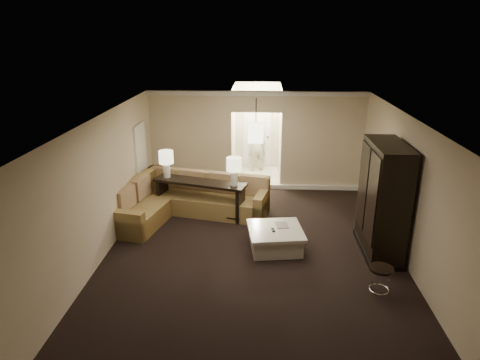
# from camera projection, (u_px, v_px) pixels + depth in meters

# --- Properties ---
(ground) EXTENTS (8.00, 8.00, 0.00)m
(ground) POSITION_uv_depth(u_px,v_px,m) (252.00, 256.00, 8.71)
(ground) COLOR black
(ground) RESTS_ON ground
(wall_back) EXTENTS (6.00, 0.04, 2.80)m
(wall_back) POSITION_uv_depth(u_px,v_px,m) (256.00, 141.00, 12.01)
(wall_back) COLOR beige
(wall_back) RESTS_ON ground
(wall_front) EXTENTS (6.00, 0.04, 2.80)m
(wall_front) POSITION_uv_depth(u_px,v_px,m) (244.00, 330.00, 4.48)
(wall_front) COLOR beige
(wall_front) RESTS_ON ground
(wall_left) EXTENTS (0.04, 8.00, 2.80)m
(wall_left) POSITION_uv_depth(u_px,v_px,m) (100.00, 189.00, 8.39)
(wall_left) COLOR beige
(wall_left) RESTS_ON ground
(wall_right) EXTENTS (0.04, 8.00, 2.80)m
(wall_right) POSITION_uv_depth(u_px,v_px,m) (411.00, 195.00, 8.10)
(wall_right) COLOR beige
(wall_right) RESTS_ON ground
(ceiling) EXTENTS (6.00, 8.00, 0.02)m
(ceiling) POSITION_uv_depth(u_px,v_px,m) (254.00, 121.00, 7.78)
(ceiling) COLOR silver
(ceiling) RESTS_ON wall_back
(crown_molding) EXTENTS (6.00, 0.10, 0.12)m
(crown_molding) POSITION_uv_depth(u_px,v_px,m) (257.00, 93.00, 11.52)
(crown_molding) COLOR silver
(crown_molding) RESTS_ON wall_back
(baseboard) EXTENTS (6.00, 0.10, 0.12)m
(baseboard) POSITION_uv_depth(u_px,v_px,m) (256.00, 186.00, 12.41)
(baseboard) COLOR silver
(baseboard) RESTS_ON ground
(side_door) EXTENTS (0.05, 0.90, 2.10)m
(side_door) POSITION_uv_depth(u_px,v_px,m) (142.00, 164.00, 11.14)
(side_door) COLOR white
(side_door) RESTS_ON ground
(foyer) EXTENTS (1.44, 2.02, 2.80)m
(foyer) POSITION_uv_depth(u_px,v_px,m) (257.00, 133.00, 13.31)
(foyer) COLOR white
(foyer) RESTS_ON ground
(sectional_sofa) EXTENTS (3.71, 2.74, 0.97)m
(sectional_sofa) POSITION_uv_depth(u_px,v_px,m) (183.00, 201.00, 10.50)
(sectional_sofa) COLOR brown
(sectional_sofa) RESTS_ON ground
(coffee_table) EXTENTS (1.25, 1.25, 0.47)m
(coffee_table) POSITION_uv_depth(u_px,v_px,m) (275.00, 238.00, 8.96)
(coffee_table) COLOR beige
(coffee_table) RESTS_ON ground
(console_table) EXTENTS (2.35, 1.15, 0.89)m
(console_table) POSITION_uv_depth(u_px,v_px,m) (200.00, 195.00, 10.49)
(console_table) COLOR black
(console_table) RESTS_ON ground
(armoire) EXTENTS (0.69, 1.61, 2.31)m
(armoire) POSITION_uv_depth(u_px,v_px,m) (383.00, 202.00, 8.55)
(armoire) COLOR black
(armoire) RESTS_ON ground
(drink_table) EXTENTS (0.42, 0.42, 0.52)m
(drink_table) POSITION_uv_depth(u_px,v_px,m) (381.00, 275.00, 7.35)
(drink_table) COLOR black
(drink_table) RESTS_ON ground
(table_lamp_left) EXTENTS (0.36, 0.36, 0.68)m
(table_lamp_left) POSITION_uv_depth(u_px,v_px,m) (166.00, 160.00, 10.49)
(table_lamp_left) COLOR white
(table_lamp_left) RESTS_ON console_table
(table_lamp_right) EXTENTS (0.36, 0.36, 0.68)m
(table_lamp_right) POSITION_uv_depth(u_px,v_px,m) (234.00, 167.00, 9.94)
(table_lamp_right) COLOR white
(table_lamp_right) RESTS_ON console_table
(pendant_light) EXTENTS (0.38, 0.38, 1.09)m
(pendant_light) POSITION_uv_depth(u_px,v_px,m) (256.00, 132.00, 10.60)
(pendant_light) COLOR black
(pendant_light) RESTS_ON ceiling
(person) EXTENTS (0.75, 0.60, 1.79)m
(person) POSITION_uv_depth(u_px,v_px,m) (257.00, 144.00, 13.69)
(person) COLOR beige
(person) RESTS_ON ground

